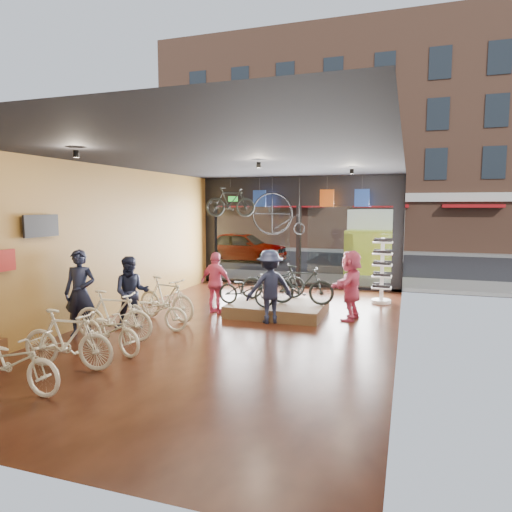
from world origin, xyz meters
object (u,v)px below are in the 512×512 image
at_px(floor_bike_3, 113,316).
at_px(display_platform, 278,309).
at_px(customer_2, 216,283).
at_px(street_car, 243,247).
at_px(display_bike_mid, 301,285).
at_px(customer_1, 132,293).
at_px(box_truck, 377,240).
at_px(floor_bike_1, 68,339).
at_px(display_bike_right, 273,282).
at_px(customer_3, 270,287).
at_px(hung_bike, 230,202).
at_px(floor_bike_2, 110,330).
at_px(penny_farthing, 281,215).
at_px(floor_bike_0, 13,362).
at_px(customer_5, 351,285).
at_px(sunglasses_rack, 382,271).
at_px(customer_0, 80,293).
at_px(floor_bike_4, 154,311).
at_px(display_bike_left, 246,290).
at_px(floor_bike_5, 166,298).

relative_size(floor_bike_3, display_platform, 0.74).
bearing_deg(customer_2, street_car, -60.07).
relative_size(display_bike_mid, customer_1, 1.00).
distance_m(floor_bike_3, customer_1, 1.01).
xyz_separation_m(display_platform, display_bike_mid, (0.62, 0.04, 0.65)).
height_order(box_truck, floor_bike_1, box_truck).
distance_m(display_bike_right, customer_3, 1.47).
relative_size(box_truck, hung_bike, 4.25).
bearing_deg(floor_bike_2, penny_farthing, 5.14).
relative_size(display_bike_right, customer_3, 0.99).
distance_m(floor_bike_0, floor_bike_3, 2.74).
distance_m(display_platform, customer_5, 1.99).
distance_m(floor_bike_0, customer_3, 5.74).
relative_size(box_truck, sunglasses_rack, 3.54).
bearing_deg(sunglasses_rack, customer_0, -154.30).
bearing_deg(customer_2, hung_bike, -62.14).
relative_size(street_car, floor_bike_3, 2.53).
bearing_deg(customer_2, box_truck, -95.86).
bearing_deg(floor_bike_4, display_bike_mid, -51.78).
xyz_separation_m(display_bike_mid, penny_farthing, (-1.44, 3.20, 1.70)).
distance_m(customer_3, sunglasses_rack, 3.99).
bearing_deg(floor_bike_2, floor_bike_0, -170.57).
relative_size(floor_bike_3, customer_2, 1.10).
bearing_deg(customer_3, customer_2, -52.50).
xyz_separation_m(floor_bike_0, display_bike_left, (1.75, 5.50, 0.24)).
relative_size(display_bike_left, customer_3, 0.88).
relative_size(customer_0, customer_1, 1.13).
relative_size(display_bike_right, hung_bike, 1.11).
bearing_deg(hung_bike, floor_bike_3, 159.17).
bearing_deg(customer_0, display_bike_right, 37.07).
xyz_separation_m(floor_bike_2, floor_bike_4, (-0.06, 1.70, 0.00)).
xyz_separation_m(floor_bike_3, sunglasses_rack, (5.08, 5.61, 0.42)).
bearing_deg(street_car, floor_bike_3, -171.13).
bearing_deg(customer_0, customer_2, 43.59).
bearing_deg(box_truck, hung_bike, -121.48).
bearing_deg(floor_bike_0, display_platform, -21.09).
distance_m(customer_5, penny_farthing, 4.48).
xyz_separation_m(customer_0, customer_1, (0.69, 0.88, -0.11)).
height_order(floor_bike_4, display_bike_mid, display_bike_mid).
xyz_separation_m(floor_bike_4, customer_0, (-1.23, -0.95, 0.51)).
height_order(street_car, floor_bike_0, street_car).
height_order(customer_1, hung_bike, hung_bike).
distance_m(floor_bike_2, customer_0, 1.57).
bearing_deg(hung_bike, floor_bike_2, 163.12).
relative_size(box_truck, penny_farthing, 3.89).
bearing_deg(display_platform, customer_3, -86.83).
height_order(floor_bike_4, customer_0, customer_0).
height_order(floor_bike_5, customer_1, customer_1).
relative_size(floor_bike_5, display_bike_right, 1.02).
distance_m(customer_3, customer_5, 2.03).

